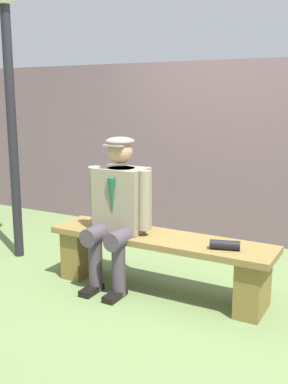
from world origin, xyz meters
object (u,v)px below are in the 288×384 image
(bench, at_px, (159,255))
(seated_man, at_px, (118,206))
(rolled_magazine, at_px, (225,245))
(lamp_post, at_px, (9,74))

(bench, xyz_separation_m, seated_man, (0.35, 0.06, 0.38))
(rolled_magazine, height_order, lamp_post, lamp_post)
(lamp_post, bearing_deg, rolled_magazine, 176.11)
(seated_man, xyz_separation_m, lamp_post, (1.28, -0.14, 1.10))
(lamp_post, bearing_deg, bench, 177.04)
(rolled_magazine, bearing_deg, seated_man, -0.64)
(seated_man, xyz_separation_m, rolled_magazine, (-0.93, 0.01, -0.18))
(seated_man, height_order, lamp_post, lamp_post)
(rolled_magazine, relative_size, lamp_post, 0.08)
(bench, xyz_separation_m, lamp_post, (1.64, -0.08, 1.48))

